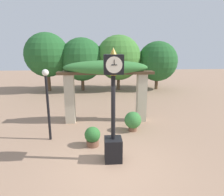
{
  "coord_description": "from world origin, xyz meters",
  "views": [
    {
      "loc": [
        -0.44,
        -5.64,
        3.59
      ],
      "look_at": [
        0.05,
        0.8,
        2.0
      ],
      "focal_mm": 32.0,
      "sensor_mm": 36.0,
      "label": 1
    }
  ],
  "objects_px": {
    "lamp_post": "(47,95)",
    "potted_plant_near_left": "(133,121)",
    "potted_plant_near_right": "(93,136)",
    "pedestal_clock": "(113,112)"
  },
  "relations": [
    {
      "from": "pedestal_clock",
      "to": "potted_plant_near_left",
      "type": "xyz_separation_m",
      "value": [
        1.08,
        2.38,
        -1.18
      ]
    },
    {
      "from": "lamp_post",
      "to": "potted_plant_near_right",
      "type": "bearing_deg",
      "value": -21.76
    },
    {
      "from": "potted_plant_near_left",
      "to": "lamp_post",
      "type": "height_order",
      "value": "lamp_post"
    },
    {
      "from": "lamp_post",
      "to": "potted_plant_near_left",
      "type": "bearing_deg",
      "value": 10.04
    },
    {
      "from": "potted_plant_near_left",
      "to": "lamp_post",
      "type": "bearing_deg",
      "value": -169.96
    },
    {
      "from": "pedestal_clock",
      "to": "lamp_post",
      "type": "bearing_deg",
      "value": 144.07
    },
    {
      "from": "pedestal_clock",
      "to": "lamp_post",
      "type": "xyz_separation_m",
      "value": [
        -2.42,
        1.76,
        0.19
      ]
    },
    {
      "from": "potted_plant_near_right",
      "to": "lamp_post",
      "type": "xyz_separation_m",
      "value": [
        -1.73,
        0.69,
        1.46
      ]
    },
    {
      "from": "pedestal_clock",
      "to": "potted_plant_near_left",
      "type": "height_order",
      "value": "pedestal_clock"
    },
    {
      "from": "pedestal_clock",
      "to": "potted_plant_near_right",
      "type": "height_order",
      "value": "pedestal_clock"
    }
  ]
}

